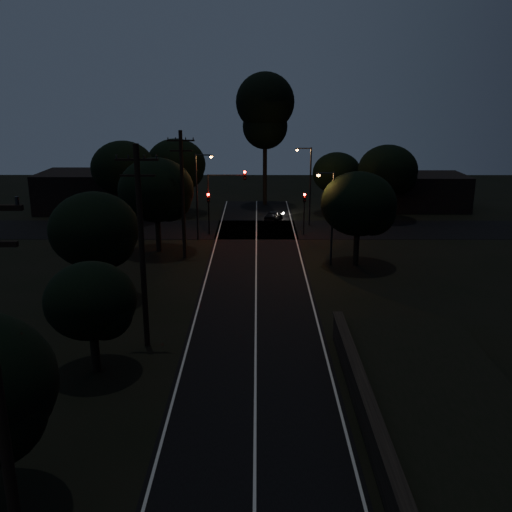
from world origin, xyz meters
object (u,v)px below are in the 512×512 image
object	(u,v)px
utility_pole_far	(183,193)
signal_left	(209,206)
streetlight_c	(330,212)
streetlight_b	(308,181)
car	(274,216)
utility_pole_mid	(142,245)
signal_right	(304,206)
signal_mast	(226,190)
tall_pine	(265,110)
utility_pole_near	(0,413)
streetlight_a	(199,191)

from	to	relation	value
utility_pole_far	signal_left	distance (m)	8.53
utility_pole_far	streetlight_c	distance (m)	12.05
streetlight_b	car	distance (m)	5.72
utility_pole_mid	streetlight_c	bearing A→B (deg)	51.74
utility_pole_mid	utility_pole_far	size ratio (longest dim) A/B	1.05
utility_pole_mid	signal_right	distance (m)	27.30
signal_mast	streetlight_c	world-z (taller)	streetlight_c
utility_pole_mid	tall_pine	world-z (taller)	tall_pine
signal_mast	utility_pole_far	bearing A→B (deg)	-111.11
utility_pole_mid	car	distance (m)	32.39
streetlight_b	car	xyz separation A→B (m)	(-3.47, 2.00, -4.09)
utility_pole_far	streetlight_c	xyz separation A→B (m)	(11.83, -2.00, -1.13)
utility_pole_far	streetlight_b	size ratio (longest dim) A/B	1.31
signal_left	streetlight_b	distance (m)	10.84
utility_pole_mid	car	size ratio (longest dim) A/B	3.43
utility_pole_near	signal_right	world-z (taller)	utility_pole_near
tall_pine	signal_left	bearing A→B (deg)	-110.46
utility_pole_far	signal_left	world-z (taller)	utility_pole_far
tall_pine	streetlight_c	size ratio (longest dim) A/B	2.08
utility_pole_mid	streetlight_b	world-z (taller)	utility_pole_mid
signal_right	utility_pole_mid	bearing A→B (deg)	-112.99
utility_pole_mid	streetlight_c	distance (m)	19.15
utility_pole_mid	signal_left	xyz separation A→B (m)	(1.40, 24.99, -2.90)
tall_pine	streetlight_b	xyz separation A→B (m)	(4.31, -11.00, -6.61)
streetlight_c	car	size ratio (longest dim) A/B	2.34
utility_pole_far	tall_pine	size ratio (longest dim) A/B	0.67
utility_pole_far	signal_mast	world-z (taller)	utility_pole_far
utility_pole_mid	streetlight_a	bearing A→B (deg)	88.27
signal_mast	streetlight_c	bearing A→B (deg)	-48.81
utility_pole_mid	streetlight_b	size ratio (longest dim) A/B	1.38
utility_pole_near	signal_left	bearing A→B (deg)	88.09
utility_pole_near	car	size ratio (longest dim) A/B	3.75
utility_pole_near	tall_pine	xyz separation A→B (m)	(7.00, 57.00, 5.00)
utility_pole_far	utility_pole_near	bearing A→B (deg)	-90.00
signal_right	streetlight_a	world-z (taller)	streetlight_a
car	signal_left	bearing A→B (deg)	63.32
utility_pole_near	streetlight_b	distance (m)	47.40
signal_left	signal_mast	bearing A→B (deg)	0.13
streetlight_a	streetlight_c	bearing A→B (deg)	-35.69
utility_pole_mid	signal_right	world-z (taller)	utility_pole_mid
utility_pole_mid	streetlight_a	size ratio (longest dim) A/B	1.38
signal_left	streetlight_a	world-z (taller)	streetlight_a
utility_pole_near	car	distance (m)	48.97
utility_pole_mid	streetlight_c	world-z (taller)	utility_pole_mid
signal_mast	streetlight_a	distance (m)	3.13
utility_pole_near	signal_mast	distance (m)	42.15
signal_right	car	distance (m)	7.00
utility_pole_near	streetlight_b	size ratio (longest dim) A/B	1.50
signal_right	streetlight_c	world-z (taller)	streetlight_c
utility_pole_near	tall_pine	world-z (taller)	tall_pine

